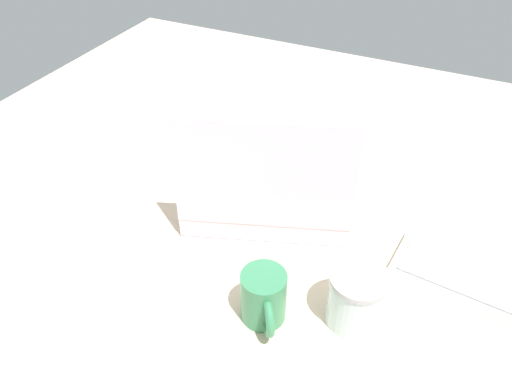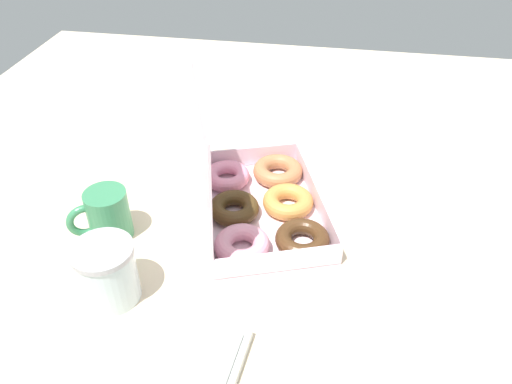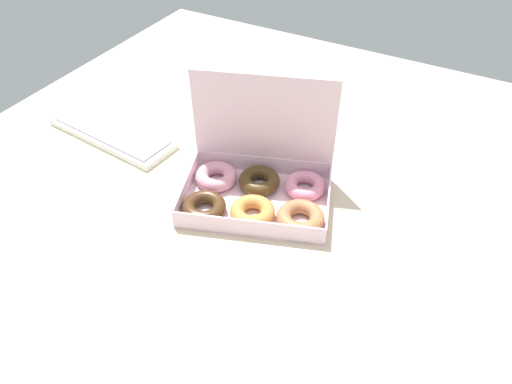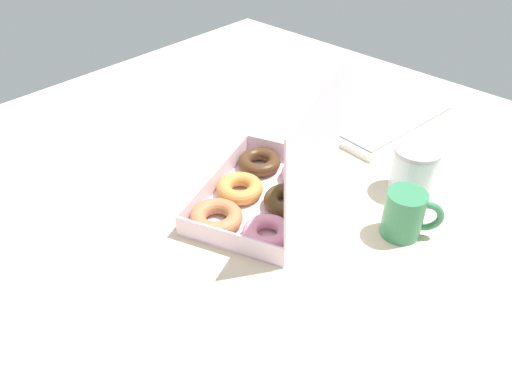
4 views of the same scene
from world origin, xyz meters
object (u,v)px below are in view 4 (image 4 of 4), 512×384
(donut_box, at_px, (267,190))
(coffee_mug, at_px, (406,214))
(keyboard, at_px, (397,124))
(glass_jar, at_px, (413,170))

(donut_box, xyz_separation_m, coffee_mug, (-0.12, 0.27, 0.02))
(keyboard, height_order, coffee_mug, coffee_mug)
(coffee_mug, bearing_deg, glass_jar, -156.21)
(keyboard, distance_m, coffee_mug, 0.44)
(coffee_mug, distance_m, glass_jar, 0.16)
(coffee_mug, relative_size, glass_jar, 0.99)
(keyboard, distance_m, glass_jar, 0.29)
(coffee_mug, height_order, glass_jar, glass_jar)
(donut_box, height_order, glass_jar, donut_box)
(keyboard, bearing_deg, donut_box, -4.49)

